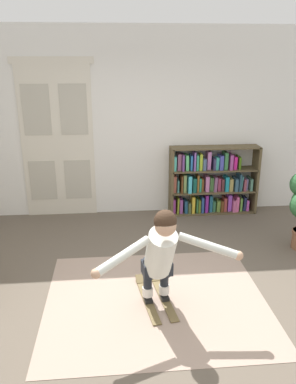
{
  "coord_description": "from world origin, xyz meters",
  "views": [
    {
      "loc": [
        -0.33,
        -3.43,
        2.46
      ],
      "look_at": [
        0.04,
        0.53,
        1.05
      ],
      "focal_mm": 36.04,
      "sensor_mm": 36.0,
      "label": 1
    }
  ],
  "objects": [
    {
      "name": "ground_plane",
      "position": [
        0.0,
        0.0,
        0.0
      ],
      "size": [
        7.2,
        7.2,
        0.0
      ],
      "primitive_type": "plane",
      "color": "brown"
    },
    {
      "name": "bookshelf",
      "position": [
        1.22,
        2.39,
        0.51
      ],
      "size": [
        1.42,
        0.3,
        1.11
      ],
      "color": "brown",
      "rests_on": "ground"
    },
    {
      "name": "double_door",
      "position": [
        -1.18,
        2.54,
        1.23
      ],
      "size": [
        1.22,
        0.05,
        2.45
      ],
      "color": "beige",
      "rests_on": "ground"
    },
    {
      "name": "rug",
      "position": [
        0.08,
        0.03,
        0.0
      ],
      "size": [
        2.32,
        1.97,
        0.01
      ],
      "primitive_type": "cube",
      "color": "tan",
      "rests_on": "ground"
    },
    {
      "name": "person_skier",
      "position": [
        0.1,
        -0.14,
        0.67
      ],
      "size": [
        1.41,
        0.74,
        1.08
      ],
      "color": "white",
      "rests_on": "skis_pair"
    },
    {
      "name": "skis_pair",
      "position": [
        0.07,
        0.06,
        0.02
      ],
      "size": [
        0.39,
        0.87,
        0.07
      ],
      "color": "brown",
      "rests_on": "rug"
    },
    {
      "name": "back_wall",
      "position": [
        0.0,
        2.6,
        1.45
      ],
      "size": [
        6.0,
        0.1,
        2.9
      ],
      "primitive_type": "cube",
      "color": "silver",
      "rests_on": "ground"
    }
  ]
}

